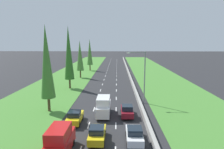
{
  "coord_description": "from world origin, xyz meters",
  "views": [
    {
      "loc": [
        1.86,
        -2.36,
        10.65
      ],
      "look_at": [
        0.47,
        51.53,
        1.42
      ],
      "focal_mm": 31.1,
      "sensor_mm": 36.0,
      "label": 1
    }
  ],
  "objects_px": {
    "poplar_tree_second": "(47,62)",
    "street_light_mast": "(143,74)",
    "white_van_centre_lane": "(103,106)",
    "yellow_hatchback_centre_lane": "(97,134)",
    "red_van_left_lane": "(60,141)",
    "yellow_hatchback_left_lane": "(75,117)",
    "poplar_tree_fifth": "(90,52)",
    "maroon_hatchback_right_lane": "(127,111)",
    "poplar_tree_fourth": "(80,56)",
    "poplar_tree_third": "(69,53)",
    "white_hatchback_right_lane": "(134,135)"
  },
  "relations": [
    {
      "from": "street_light_mast",
      "to": "red_van_left_lane",
      "type": "bearing_deg",
      "value": -121.6
    },
    {
      "from": "poplar_tree_second",
      "to": "street_light_mast",
      "type": "bearing_deg",
      "value": 16.31
    },
    {
      "from": "white_van_centre_lane",
      "to": "street_light_mast",
      "type": "distance_m",
      "value": 9.44
    },
    {
      "from": "poplar_tree_fourth",
      "to": "poplar_tree_fifth",
      "type": "bearing_deg",
      "value": 86.44
    },
    {
      "from": "maroon_hatchback_right_lane",
      "to": "yellow_hatchback_left_lane",
      "type": "height_order",
      "value": "same"
    },
    {
      "from": "poplar_tree_fourth",
      "to": "poplar_tree_fifth",
      "type": "relative_size",
      "value": 0.95
    },
    {
      "from": "poplar_tree_second",
      "to": "street_light_mast",
      "type": "height_order",
      "value": "poplar_tree_second"
    },
    {
      "from": "white_hatchback_right_lane",
      "to": "yellow_hatchback_left_lane",
      "type": "relative_size",
      "value": 1.0
    },
    {
      "from": "poplar_tree_second",
      "to": "poplar_tree_fourth",
      "type": "xyz_separation_m",
      "value": [
        -0.38,
        27.94,
        -1.11
      ]
    },
    {
      "from": "maroon_hatchback_right_lane",
      "to": "street_light_mast",
      "type": "xyz_separation_m",
      "value": [
        2.92,
        6.14,
        4.4
      ]
    },
    {
      "from": "poplar_tree_second",
      "to": "poplar_tree_fourth",
      "type": "height_order",
      "value": "poplar_tree_second"
    },
    {
      "from": "poplar_tree_fourth",
      "to": "street_light_mast",
      "type": "distance_m",
      "value": 28.1
    },
    {
      "from": "white_hatchback_right_lane",
      "to": "poplar_tree_third",
      "type": "height_order",
      "value": "poplar_tree_third"
    },
    {
      "from": "white_van_centre_lane",
      "to": "poplar_tree_fifth",
      "type": "height_order",
      "value": "poplar_tree_fifth"
    },
    {
      "from": "yellow_hatchback_left_lane",
      "to": "white_van_centre_lane",
      "type": "bearing_deg",
      "value": 37.83
    },
    {
      "from": "maroon_hatchback_right_lane",
      "to": "yellow_hatchback_left_lane",
      "type": "relative_size",
      "value": 1.0
    },
    {
      "from": "red_van_left_lane",
      "to": "poplar_tree_fifth",
      "type": "height_order",
      "value": "poplar_tree_fifth"
    },
    {
      "from": "yellow_hatchback_centre_lane",
      "to": "poplar_tree_fourth",
      "type": "xyz_separation_m",
      "value": [
        -8.71,
        36.87,
        5.67
      ]
    },
    {
      "from": "poplar_tree_third",
      "to": "street_light_mast",
      "type": "bearing_deg",
      "value": -34.37
    },
    {
      "from": "maroon_hatchback_right_lane",
      "to": "poplar_tree_fifth",
      "type": "relative_size",
      "value": 0.34
    },
    {
      "from": "white_hatchback_right_lane",
      "to": "white_van_centre_lane",
      "type": "height_order",
      "value": "white_van_centre_lane"
    },
    {
      "from": "yellow_hatchback_centre_lane",
      "to": "red_van_left_lane",
      "type": "relative_size",
      "value": 0.8
    },
    {
      "from": "poplar_tree_third",
      "to": "poplar_tree_fourth",
      "type": "xyz_separation_m",
      "value": [
        -0.05,
        13.25,
        -1.56
      ]
    },
    {
      "from": "white_hatchback_right_lane",
      "to": "white_van_centre_lane",
      "type": "bearing_deg",
      "value": 116.98
    },
    {
      "from": "red_van_left_lane",
      "to": "maroon_hatchback_right_lane",
      "type": "relative_size",
      "value": 1.26
    },
    {
      "from": "yellow_hatchback_centre_lane",
      "to": "poplar_tree_third",
      "type": "height_order",
      "value": "poplar_tree_third"
    },
    {
      "from": "yellow_hatchback_centre_lane",
      "to": "red_van_left_lane",
      "type": "xyz_separation_m",
      "value": [
        -3.27,
        -2.6,
        0.56
      ]
    },
    {
      "from": "white_van_centre_lane",
      "to": "poplar_tree_second",
      "type": "distance_m",
      "value": 10.65
    },
    {
      "from": "red_van_left_lane",
      "to": "poplar_tree_fifth",
      "type": "distance_m",
      "value": 54.16
    },
    {
      "from": "white_van_centre_lane",
      "to": "poplar_tree_third",
      "type": "distance_m",
      "value": 19.65
    },
    {
      "from": "white_hatchback_right_lane",
      "to": "white_van_centre_lane",
      "type": "distance_m",
      "value": 8.4
    },
    {
      "from": "yellow_hatchback_left_lane",
      "to": "white_hatchback_right_lane",
      "type": "bearing_deg",
      "value": -32.36
    },
    {
      "from": "poplar_tree_fourth",
      "to": "poplar_tree_third",
      "type": "bearing_deg",
      "value": -89.78
    },
    {
      "from": "yellow_hatchback_left_lane",
      "to": "street_light_mast",
      "type": "relative_size",
      "value": 0.43
    },
    {
      "from": "yellow_hatchback_left_lane",
      "to": "poplar_tree_fifth",
      "type": "bearing_deg",
      "value": 95.42
    },
    {
      "from": "poplar_tree_fourth",
      "to": "red_van_left_lane",
      "type": "bearing_deg",
      "value": -82.16
    },
    {
      "from": "poplar_tree_second",
      "to": "red_van_left_lane",
      "type": "bearing_deg",
      "value": -66.32
    },
    {
      "from": "yellow_hatchback_centre_lane",
      "to": "white_van_centre_lane",
      "type": "relative_size",
      "value": 0.8
    },
    {
      "from": "maroon_hatchback_right_lane",
      "to": "red_van_left_lane",
      "type": "bearing_deg",
      "value": -125.14
    },
    {
      "from": "yellow_hatchback_left_lane",
      "to": "poplar_tree_third",
      "type": "bearing_deg",
      "value": 105.41
    },
    {
      "from": "white_hatchback_right_lane",
      "to": "poplar_tree_second",
      "type": "height_order",
      "value": "poplar_tree_second"
    },
    {
      "from": "yellow_hatchback_left_lane",
      "to": "poplar_tree_fourth",
      "type": "height_order",
      "value": "poplar_tree_fourth"
    },
    {
      "from": "maroon_hatchback_right_lane",
      "to": "poplar_tree_third",
      "type": "relative_size",
      "value": 0.28
    },
    {
      "from": "yellow_hatchback_centre_lane",
      "to": "street_light_mast",
      "type": "relative_size",
      "value": 0.43
    },
    {
      "from": "red_van_left_lane",
      "to": "maroon_hatchback_right_lane",
      "type": "xyz_separation_m",
      "value": [
        6.84,
        9.72,
        -0.56
      ]
    },
    {
      "from": "red_van_left_lane",
      "to": "poplar_tree_third",
      "type": "height_order",
      "value": "poplar_tree_third"
    },
    {
      "from": "yellow_hatchback_left_lane",
      "to": "poplar_tree_second",
      "type": "relative_size",
      "value": 0.3
    },
    {
      "from": "maroon_hatchback_right_lane",
      "to": "poplar_tree_third",
      "type": "height_order",
      "value": "poplar_tree_third"
    },
    {
      "from": "maroon_hatchback_right_lane",
      "to": "poplar_tree_fifth",
      "type": "xyz_separation_m",
      "value": [
        -11.39,
        43.97,
        5.95
      ]
    },
    {
      "from": "maroon_hatchback_right_lane",
      "to": "poplar_tree_fifth",
      "type": "distance_m",
      "value": 45.81
    }
  ]
}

